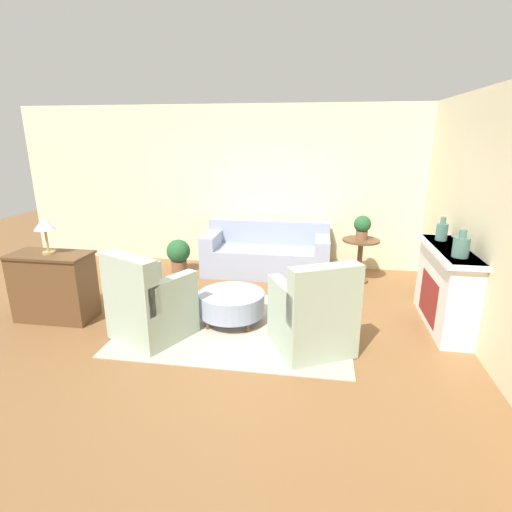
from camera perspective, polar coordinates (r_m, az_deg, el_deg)
name	(u,v)px	position (r m, az deg, el deg)	size (l,w,h in m)	color
ground_plane	(237,325)	(5.10, -2.68, -9.80)	(16.00, 16.00, 0.00)	brown
wall_back	(266,188)	(7.17, 1.41, 9.75)	(9.06, 0.12, 2.80)	beige
wall_right	(492,223)	(4.89, 30.70, 4.04)	(0.12, 9.40, 2.80)	beige
rug	(237,325)	(5.10, -2.68, -9.75)	(2.76, 2.02, 0.01)	#B2A893
couch	(266,255)	(6.84, 1.50, 0.18)	(2.11, 0.86, 0.87)	#8E99B2
armchair_left	(148,305)	(4.80, -15.13, -6.80)	(1.02, 1.02, 1.04)	#9EB29E
armchair_right	(314,316)	(4.41, 8.28, -8.55)	(1.02, 1.02, 1.04)	#9EB29E
ottoman_table	(232,303)	(5.07, -3.49, -6.70)	(0.83, 0.83, 0.39)	#8E99B2
side_table	(360,253)	(6.61, 14.66, 0.47)	(0.58, 0.58, 0.70)	brown
fireplace	(445,285)	(5.41, 25.41, -3.82)	(0.44, 1.45, 1.00)	white
dresser	(54,285)	(5.72, -26.91, -3.76)	(1.00, 0.50, 0.87)	brown
vase_mantel_near	(442,231)	(5.59, 25.02, 3.25)	(0.14, 0.14, 0.30)	#477066
vase_mantel_far	(461,246)	(4.90, 27.25, 1.25)	(0.17, 0.17, 0.31)	#477066
potted_plant_on_side_table	(362,226)	(6.50, 14.95, 4.14)	(0.27, 0.27, 0.38)	brown
potted_plant_floor	(179,254)	(7.03, -11.01, 0.32)	(0.41, 0.41, 0.57)	brown
table_lamp	(44,226)	(5.52, -27.98, 3.87)	(0.25, 0.25, 0.47)	tan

